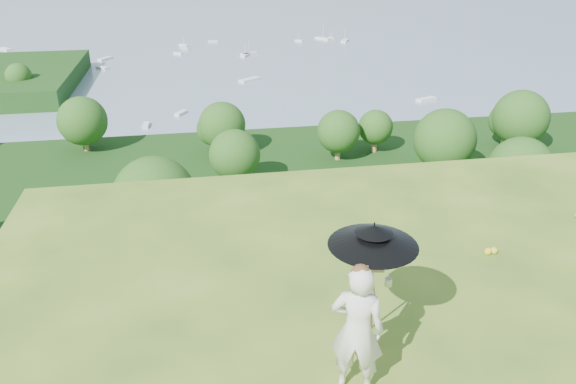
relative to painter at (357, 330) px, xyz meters
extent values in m
plane|color=#3D651C|center=(1.53, -0.19, -0.87)|extent=(14.00, 14.00, 0.00)
cube|color=#16350E|center=(1.53, 34.81, -29.87)|extent=(140.00, 56.00, 22.00)
cube|color=gray|center=(1.53, 74.81, -36.87)|extent=(170.00, 28.00, 8.00)
plane|color=slate|center=(1.53, 239.81, -34.87)|extent=(700.00, 700.00, 0.00)
imported|color=white|center=(0.00, 0.00, 0.00)|extent=(0.75, 0.63, 1.74)
camera|label=1|loc=(-1.67, -5.03, 4.25)|focal=35.00mm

